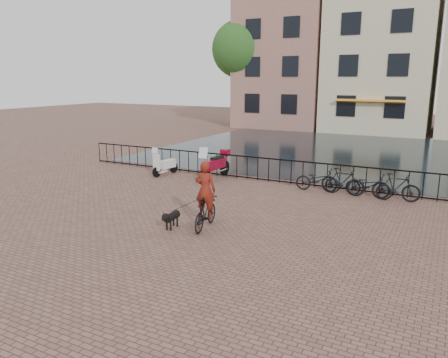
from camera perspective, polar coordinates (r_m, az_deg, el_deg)
The scene contains 14 objects.
ground at distance 11.67m, azimuth -6.97°, elevation -8.73°, with size 100.00×100.00×0.00m, color brown.
canal_water at distance 27.24m, azimuth 14.20°, elevation 3.58°, with size 20.00×20.00×0.00m, color black.
railing at distance 18.38m, azimuth 7.29°, elevation 1.02°, with size 20.00×0.05×1.02m.
canal_house_left at distance 41.27m, azimuth 8.63°, elevation 15.86°, with size 7.50×9.00×12.80m.
canal_house_mid at distance 39.31m, azimuth 20.04°, elevation 14.65°, with size 8.00×9.50×11.80m.
tree_far_left at distance 39.86m, azimuth 2.19°, elevation 16.56°, with size 5.04×5.04×9.27m.
cyclist at distance 12.64m, azimuth -2.45°, elevation -2.65°, with size 0.81×1.77×2.35m.
dog at distance 12.91m, azimuth -6.81°, elevation -5.20°, with size 0.33×0.87×0.57m.
motorcycle at distance 19.06m, azimuth -1.16°, elevation 2.35°, with size 0.62×2.16×1.53m.
scooter at distance 19.95m, azimuth -7.69°, elevation 2.48°, with size 0.58×1.51×1.36m.
parked_bike_0 at distance 17.29m, azimuth 12.16°, elevation -0.12°, with size 0.60×1.72×0.90m, color black.
parked_bike_1 at distance 17.06m, azimuth 15.24°, elevation -0.30°, with size 0.47×1.66×1.00m, color black.
parked_bike_2 at distance 16.91m, azimuth 18.36°, elevation -0.81°, with size 0.60×1.72×0.90m, color black.
parked_bike_3 at distance 16.78m, azimuth 21.56°, elevation -0.99°, with size 0.47×1.66×1.00m, color black.
Camera 1 is at (6.25, -8.86, 4.32)m, focal length 35.00 mm.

